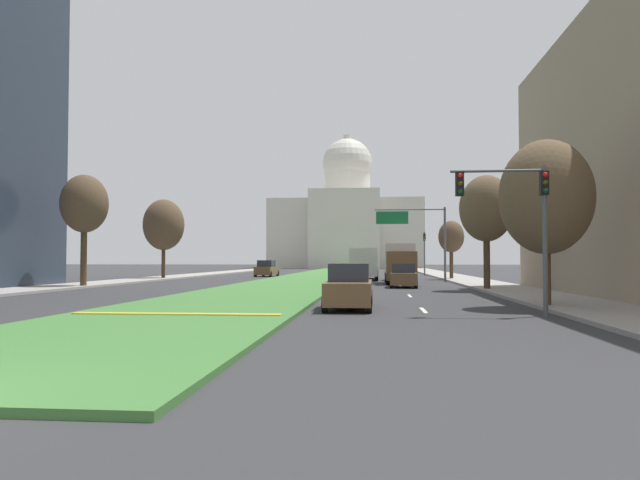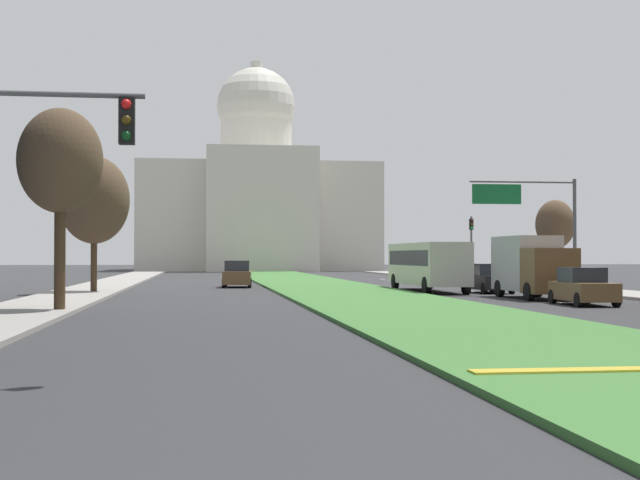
{
  "view_description": "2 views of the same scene",
  "coord_description": "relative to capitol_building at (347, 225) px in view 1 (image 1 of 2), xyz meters",
  "views": [
    {
      "loc": [
        6.54,
        -6.87,
        1.96
      ],
      "look_at": [
        0.28,
        59.79,
        4.17
      ],
      "focal_mm": 32.93,
      "sensor_mm": 36.0,
      "label": 1
    },
    {
      "loc": [
        -8.18,
        -3.14,
        2.19
      ],
      "look_at": [
        0.26,
        60.46,
        3.31
      ],
      "focal_mm": 50.25,
      "sensor_mm": 36.0,
      "label": 2
    }
  ],
  "objects": [
    {
      "name": "ground_plane",
      "position": [
        0.0,
        -65.28,
        -10.04
      ],
      "size": [
        291.13,
        291.13,
        0.0
      ],
      "primitive_type": "plane",
      "color": "#333335"
    },
    {
      "name": "grass_median",
      "position": [
        0.0,
        -71.9,
        -9.97
      ],
      "size": [
        7.79,
        119.1,
        0.14
      ],
      "primitive_type": "cube",
      "color": "#427A38",
      "rests_on": "ground_plane"
    },
    {
      "name": "median_curb_nose",
      "position": [
        0.0,
        -119.43,
        -9.88
      ],
      "size": [
        7.01,
        0.5,
        0.04
      ],
      "primitive_type": "cube",
      "color": "gold",
      "rests_on": "grass_median"
    },
    {
      "name": "lane_dashes_right",
      "position": [
        8.39,
        -83.52,
        -10.03
      ],
      "size": [
        0.16,
        64.39,
        0.01
      ],
      "color": "silver",
      "rests_on": "ground_plane"
    },
    {
      "name": "sidewalk_left",
      "position": [
        -14.89,
        -78.51,
        -9.96
      ],
      "size": [
        4.0,
        119.1,
        0.15
      ],
      "primitive_type": "cube",
      "color": "#9E9991",
      "rests_on": "ground_plane"
    },
    {
      "name": "sidewalk_right",
      "position": [
        14.89,
        -78.51,
        -9.96
      ],
      "size": [
        4.0,
        119.1,
        0.15
      ],
      "primitive_type": "cube",
      "color": "#9E9991",
      "rests_on": "ground_plane"
    },
    {
      "name": "capitol_building",
      "position": [
        0.0,
        0.0,
        0.0
      ],
      "size": [
        34.43,
        29.14,
        31.64
      ],
      "color": "beige",
      "rests_on": "ground_plane"
    },
    {
      "name": "traffic_light_near_right",
      "position": [
        11.54,
        -117.48,
        -6.24
      ],
      "size": [
        3.34,
        0.35,
        5.2
      ],
      "color": "#515456",
      "rests_on": "ground_plane"
    },
    {
      "name": "traffic_light_far_right",
      "position": [
        12.39,
        -68.04,
        -6.72
      ],
      "size": [
        0.28,
        0.35,
        5.2
      ],
      "color": "#515456",
      "rests_on": "ground_plane"
    },
    {
      "name": "overhead_guide_sign",
      "position": [
        10.25,
        -86.79,
        -5.36
      ],
      "size": [
        6.16,
        0.2,
        6.5
      ],
      "color": "#515456",
      "rests_on": "ground_plane"
    },
    {
      "name": "street_tree_right_near",
      "position": [
        13.41,
        -114.05,
        -5.57
      ],
      "size": [
        3.7,
        3.7,
        6.79
      ],
      "color": "#4C3823",
      "rests_on": "ground_plane"
    },
    {
      "name": "street_tree_left_mid",
      "position": [
        -13.54,
        -99.49,
        -4.29
      ],
      "size": [
        3.22,
        3.22,
        7.83
      ],
      "color": "#4C3823",
      "rests_on": "ground_plane"
    },
    {
      "name": "street_tree_right_mid",
      "position": [
        13.48,
        -100.96,
        -4.93
      ],
      "size": [
        3.33,
        3.33,
        7.23
      ],
      "color": "#4C3823",
      "rests_on": "ground_plane"
    },
    {
      "name": "street_tree_left_far",
      "position": [
        -14.29,
        -82.11,
        -4.67
      ],
      "size": [
        4.02,
        4.02,
        7.9
      ],
      "color": "#4C3823",
      "rests_on": "ground_plane"
    },
    {
      "name": "street_tree_right_far",
      "position": [
        13.88,
        -80.84,
        -5.94
      ],
      "size": [
        2.46,
        2.46,
        5.69
      ],
      "color": "#4C3823",
      "rests_on": "ground_plane"
    },
    {
      "name": "sedan_lead_stopped",
      "position": [
        5.51,
        -114.97,
        -9.2
      ],
      "size": [
        1.83,
        4.65,
        1.8
      ],
      "color": "brown",
      "rests_on": "ground_plane"
    },
    {
      "name": "sedan_midblock",
      "position": [
        8.53,
        -96.95,
        -9.25
      ],
      "size": [
        2.04,
        4.19,
        1.67
      ],
      "color": "brown",
      "rests_on": "ground_plane"
    },
    {
      "name": "sedan_distant",
      "position": [
        8.53,
        -83.77,
        -9.24
      ],
      "size": [
        1.95,
        4.2,
        1.71
      ],
      "color": "black",
      "rests_on": "ground_plane"
    },
    {
      "name": "sedan_far_horizon",
      "position": [
        -5.73,
        -72.52,
        -9.18
      ],
      "size": [
        2.21,
        4.53,
        1.85
      ],
      "color": "brown",
      "rests_on": "ground_plane"
    },
    {
      "name": "box_truck_delivery",
      "position": [
        8.55,
        -90.78,
        -8.36
      ],
      "size": [
        2.4,
        6.4,
        3.2
      ],
      "color": "brown",
      "rests_on": "ground_plane"
    },
    {
      "name": "city_bus",
      "position": [
        5.51,
        -81.22,
        -8.27
      ],
      "size": [
        2.62,
        11.0,
        2.95
      ],
      "color": "beige",
      "rests_on": "ground_plane"
    }
  ]
}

